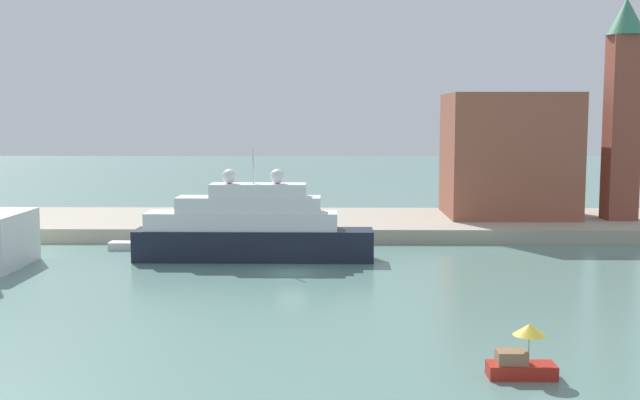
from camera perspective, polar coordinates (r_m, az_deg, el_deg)
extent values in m
plane|color=slate|center=(68.91, -2.10, -5.41)|extent=(400.00, 400.00, 0.00)
cube|color=#ADA38E|center=(94.58, -1.27, -1.75)|extent=(110.00, 20.41, 1.54)
cube|color=black|center=(75.15, -4.87, -3.29)|extent=(22.89, 3.86, 2.98)
cube|color=white|center=(74.93, -5.75, -1.52)|extent=(18.31, 3.55, 1.69)
cube|color=white|center=(74.66, -5.24, -0.32)|extent=(13.74, 3.24, 1.48)
cube|color=white|center=(74.42, -4.55, 0.73)|extent=(9.16, 2.93, 1.26)
cylinder|color=silver|center=(74.28, -4.92, 2.49)|extent=(0.16, 0.16, 3.33)
sphere|color=white|center=(74.15, -3.15, 1.74)|extent=(1.38, 1.38, 1.38)
sphere|color=white|center=(74.62, -6.66, 1.74)|extent=(1.38, 1.38, 1.38)
cube|color=#B22319|center=(43.62, 14.56, -12.01)|extent=(3.59, 1.46, 0.76)
cube|color=#8C6647|center=(43.28, 13.88, -11.13)|extent=(1.58, 1.17, 0.70)
cylinder|color=#B2B2B2|center=(43.37, 15.07, -10.54)|extent=(0.06, 0.06, 1.55)
cone|color=gold|center=(43.07, 15.11, -9.16)|extent=(1.74, 1.74, 0.61)
cube|color=silver|center=(83.30, -13.40, -3.27)|extent=(5.34, 1.83, 0.78)
cube|color=#93513D|center=(98.66, 13.65, 3.24)|extent=(15.21, 12.59, 15.05)
cube|color=brown|center=(98.81, 21.28, 4.93)|extent=(3.47, 3.47, 21.68)
cone|color=#387A5B|center=(99.46, 21.58, 12.42)|extent=(4.52, 4.52, 4.27)
cube|color=#B21E1E|center=(93.18, -8.26, -1.20)|extent=(4.47, 1.70, 0.83)
cube|color=#262D33|center=(93.12, -8.40, -0.74)|extent=(2.68, 1.53, 0.67)
cylinder|color=#4C4C4C|center=(87.68, -6.44, -1.40)|extent=(0.36, 0.36, 1.56)
sphere|color=tan|center=(87.57, -6.44, -0.82)|extent=(0.24, 0.24, 0.24)
cylinder|color=black|center=(85.69, -2.84, -1.83)|extent=(0.50, 0.50, 0.70)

